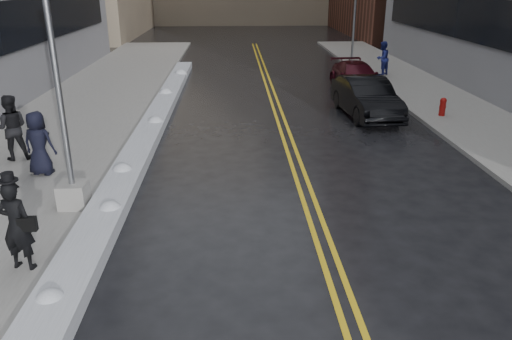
{
  "coord_description": "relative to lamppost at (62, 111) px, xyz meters",
  "views": [
    {
      "loc": [
        0.6,
        -9.21,
        5.35
      ],
      "look_at": [
        1.08,
        1.26,
        1.3
      ],
      "focal_mm": 35.0,
      "sensor_mm": 36.0,
      "label": 1
    }
  ],
  "objects": [
    {
      "name": "ground",
      "position": [
        3.3,
        -2.0,
        -2.53
      ],
      "size": [
        160.0,
        160.0,
        0.0
      ],
      "primitive_type": "plane",
      "color": "black",
      "rests_on": "ground"
    },
    {
      "name": "sidewalk_west",
      "position": [
        -2.45,
        8.0,
        -2.46
      ],
      "size": [
        5.5,
        50.0,
        0.15
      ],
      "primitive_type": "cube",
      "color": "gray",
      "rests_on": "ground"
    },
    {
      "name": "sidewalk_east",
      "position": [
        13.3,
        8.0,
        -2.46
      ],
      "size": [
        4.0,
        50.0,
        0.15
      ],
      "primitive_type": "cube",
      "color": "gray",
      "rests_on": "ground"
    },
    {
      "name": "lane_line_left",
      "position": [
        5.65,
        8.0,
        -2.53
      ],
      "size": [
        0.12,
        50.0,
        0.01
      ],
      "primitive_type": "cube",
      "color": "gold",
      "rests_on": "ground"
    },
    {
      "name": "lane_line_right",
      "position": [
        5.95,
        8.0,
        -2.53
      ],
      "size": [
        0.12,
        50.0,
        0.01
      ],
      "primitive_type": "cube",
      "color": "gold",
      "rests_on": "ground"
    },
    {
      "name": "snow_ridge",
      "position": [
        0.85,
        6.0,
        -2.36
      ],
      "size": [
        0.9,
        30.0,
        0.34
      ],
      "primitive_type": "cube",
      "color": "silver",
      "rests_on": "ground"
    },
    {
      "name": "lamppost",
      "position": [
        0.0,
        0.0,
        0.0
      ],
      "size": [
        0.65,
        0.65,
        7.62
      ],
      "color": "gray",
      "rests_on": "sidewalk_west"
    },
    {
      "name": "fire_hydrant",
      "position": [
        12.3,
        8.0,
        -1.98
      ],
      "size": [
        0.26,
        0.26,
        0.73
      ],
      "color": "maroon",
      "rests_on": "sidewalk_east"
    },
    {
      "name": "traffic_signal",
      "position": [
        11.8,
        22.0,
        0.87
      ],
      "size": [
        0.16,
        0.2,
        6.0
      ],
      "color": "gray",
      "rests_on": "sidewalk_east"
    },
    {
      "name": "pedestrian_fedora",
      "position": [
        -0.17,
        -2.74,
        -1.49
      ],
      "size": [
        0.73,
        0.55,
        1.79
      ],
      "primitive_type": "imported",
      "rotation": [
        0.0,
        0.0,
        2.93
      ],
      "color": "black",
      "rests_on": "sidewalk_west"
    },
    {
      "name": "pedestrian_b",
      "position": [
        -2.78,
        3.52,
        -1.39
      ],
      "size": [
        1.14,
        0.99,
        1.99
      ],
      "primitive_type": "imported",
      "rotation": [
        0.0,
        0.0,
        3.42
      ],
      "color": "black",
      "rests_on": "sidewalk_west"
    },
    {
      "name": "pedestrian_c",
      "position": [
        -1.52,
        2.21,
        -1.48
      ],
      "size": [
        0.99,
        0.75,
        1.81
      ],
      "primitive_type": "imported",
      "rotation": [
        0.0,
        0.0,
        2.93
      ],
      "color": "black",
      "rests_on": "sidewalk_west"
    },
    {
      "name": "pedestrian_east",
      "position": [
        12.36,
        16.99,
        -1.44
      ],
      "size": [
        1.16,
        1.13,
        1.88
      ],
      "primitive_type": "imported",
      "rotation": [
        0.0,
        0.0,
        3.85
      ],
      "color": "navy",
      "rests_on": "sidewalk_east"
    },
    {
      "name": "car_black",
      "position": [
        9.32,
        8.56,
        -1.74
      ],
      "size": [
        2.06,
        4.94,
        1.59
      ],
      "primitive_type": "imported",
      "rotation": [
        0.0,
        0.0,
        0.08
      ],
      "color": "black",
      "rests_on": "ground"
    },
    {
      "name": "car_maroon",
      "position": [
        10.11,
        13.64,
        -1.85
      ],
      "size": [
        2.14,
        4.81,
        1.37
      ],
      "primitive_type": "imported",
      "rotation": [
        0.0,
        0.0,
        0.05
      ],
      "color": "#390912",
      "rests_on": "ground"
    }
  ]
}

